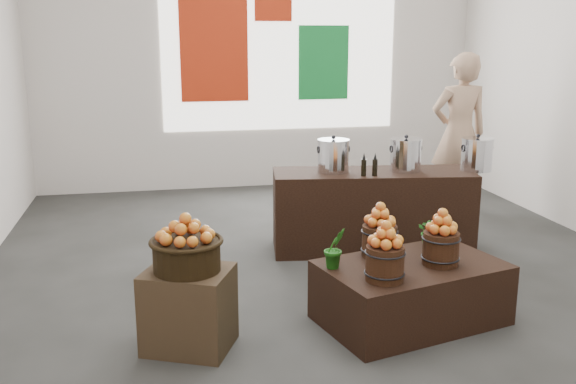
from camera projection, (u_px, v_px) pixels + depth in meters
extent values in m
plane|color=#383836|center=(322.00, 272.00, 5.75)|extent=(7.00, 7.00, 0.00)
cube|color=silver|center=(258.00, 40.00, 8.60)|extent=(6.00, 0.04, 4.00)
cube|color=white|center=(280.00, 40.00, 8.64)|extent=(3.20, 0.02, 2.40)
cube|color=#B5280D|center=(214.00, 48.00, 8.48)|extent=(0.90, 0.04, 1.40)
cube|color=#137B30|center=(323.00, 63.00, 8.82)|extent=(0.70, 0.04, 1.00)
cube|color=#B5280D|center=(273.00, 2.00, 8.49)|extent=(0.50, 0.04, 0.50)
cube|color=#4C3523|center=(189.00, 309.00, 4.30)|extent=(0.69, 0.64, 0.55)
cylinder|color=black|center=(187.00, 256.00, 4.21)|extent=(0.44, 0.44, 0.20)
cube|color=black|center=(411.00, 292.00, 4.71)|extent=(1.46, 1.10, 0.45)
cylinder|color=#36180E|center=(385.00, 263.00, 4.32)|extent=(0.26, 0.26, 0.24)
cylinder|color=#36180E|center=(441.00, 249.00, 4.62)|extent=(0.26, 0.26, 0.24)
cylinder|color=#36180E|center=(379.00, 241.00, 4.78)|extent=(0.26, 0.26, 0.24)
imported|color=#195812|center=(432.00, 231.00, 5.00)|extent=(0.27, 0.24, 0.25)
imported|color=#195812|center=(335.00, 248.00, 4.54)|extent=(0.20, 0.18, 0.29)
cube|color=black|center=(372.00, 211.00, 6.27)|extent=(1.99, 0.88, 0.79)
cylinder|color=silver|center=(333.00, 157.00, 6.12)|extent=(0.30, 0.30, 0.30)
cylinder|color=silver|center=(405.00, 156.00, 6.16)|extent=(0.30, 0.30, 0.30)
cylinder|color=silver|center=(477.00, 155.00, 6.20)|extent=(0.30, 0.30, 0.30)
imported|color=tan|center=(459.00, 134.00, 7.51)|extent=(0.70, 0.47, 1.88)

